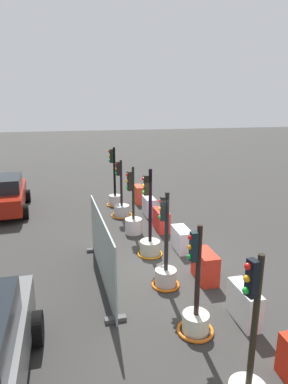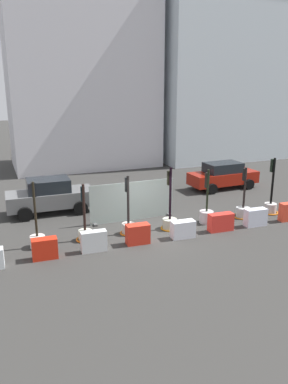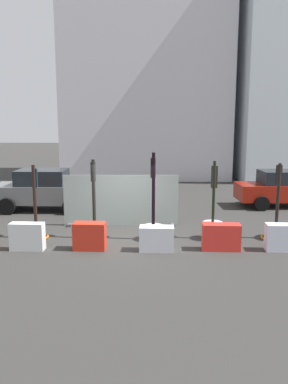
{
  "view_description": "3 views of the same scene",
  "coord_description": "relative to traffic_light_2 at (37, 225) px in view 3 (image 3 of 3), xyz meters",
  "views": [
    {
      "loc": [
        -8.59,
        2.98,
        4.81
      ],
      "look_at": [
        2.18,
        -0.05,
        1.85
      ],
      "focal_mm": 30.23,
      "sensor_mm": 36.0,
      "label": 1
    },
    {
      "loc": [
        -6.38,
        -14.93,
        6.54
      ],
      "look_at": [
        -0.35,
        0.06,
        1.93
      ],
      "focal_mm": 35.74,
      "sensor_mm": 36.0,
      "label": 2
    },
    {
      "loc": [
        0.64,
        -12.55,
        3.92
      ],
      "look_at": [
        0.61,
        0.57,
        1.54
      ],
      "focal_mm": 36.53,
      "sensor_mm": 36.0,
      "label": 3
    }
  ],
  "objects": [
    {
      "name": "car_red_compact",
      "position": [
        10.23,
        5.03,
        0.4
      ],
      "size": [
        4.52,
        2.11,
        1.68
      ],
      "color": "maroon",
      "rests_on": "ground_plane"
    },
    {
      "name": "construction_barrier_4",
      "position": [
        4.05,
        -1.32,
        -0.06
      ],
      "size": [
        1.07,
        0.53,
        0.77
      ],
      "color": "silver",
      "rests_on": "ground_plane"
    },
    {
      "name": "traffic_light_2",
      "position": [
        0.0,
        0.0,
        0.0
      ],
      "size": [
        0.82,
        0.82,
        2.5
      ],
      "color": "silver",
      "rests_on": "ground_plane"
    },
    {
      "name": "traffic_light_6",
      "position": [
        8.12,
        -0.06,
        -0.04
      ],
      "size": [
        0.98,
        0.98,
        2.56
      ],
      "color": "silver",
      "rests_on": "ground_plane"
    },
    {
      "name": "traffic_light_4",
      "position": [
        3.97,
        -0.15,
        0.06
      ],
      "size": [
        0.85,
        0.85,
        2.92
      ],
      "color": "#B7B9A3",
      "rests_on": "ground_plane"
    },
    {
      "name": "building_main_facade",
      "position": [
        3.8,
        15.66,
        8.42
      ],
      "size": [
        11.75,
        6.55,
        17.69
      ],
      "color": "silver",
      "rests_on": "ground_plane"
    },
    {
      "name": "construction_barrier_5",
      "position": [
        6.03,
        -1.24,
        -0.03
      ],
      "size": [
        1.18,
        0.5,
        0.82
      ],
      "color": "red",
      "rests_on": "ground_plane"
    },
    {
      "name": "car_grey_saloon",
      "position": [
        -0.8,
        4.3,
        0.46
      ],
      "size": [
        4.47,
        2.22,
        1.82
      ],
      "color": "slate",
      "rests_on": "ground_plane"
    },
    {
      "name": "construction_barrier_6",
      "position": [
        7.92,
        -1.3,
        -0.03
      ],
      "size": [
        1.09,
        0.5,
        0.83
      ],
      "color": "silver",
      "rests_on": "ground_plane"
    },
    {
      "name": "site_fence_panel",
      "position": [
        2.78,
        1.62,
        0.49
      ],
      "size": [
        4.32,
        0.5,
        1.94
      ],
      "color": "#96A7A0",
      "rests_on": "ground_plane"
    },
    {
      "name": "ground_plane",
      "position": [
        3.01,
        -0.25,
        -0.44
      ],
      "size": [
        120.0,
        120.0,
        0.0
      ],
      "primitive_type": "plane",
      "color": "#33322F"
    },
    {
      "name": "construction_barrier_2",
      "position": [
        0.06,
        -1.24,
        -0.02
      ],
      "size": [
        1.06,
        0.43,
        0.85
      ],
      "color": "silver",
      "rests_on": "ground_plane"
    },
    {
      "name": "traffic_light_3",
      "position": [
        1.98,
        -0.01,
        0.04
      ],
      "size": [
        0.78,
        0.78,
        2.68
      ],
      "color": "beige",
      "rests_on": "ground_plane"
    },
    {
      "name": "traffic_light_5",
      "position": [
        5.97,
        -0.07,
        0.07
      ],
      "size": [
        0.67,
        0.67,
        2.64
      ],
      "color": "silver",
      "rests_on": "ground_plane"
    },
    {
      "name": "construction_barrier_3",
      "position": [
        1.98,
        -1.19,
        -0.02
      ],
      "size": [
        1.01,
        0.53,
        0.85
      ],
      "color": "red",
      "rests_on": "ground_plane"
    }
  ]
}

